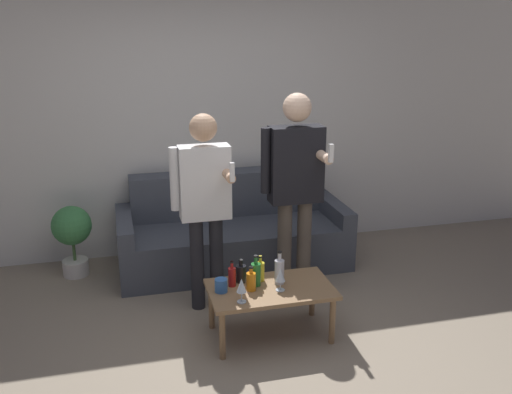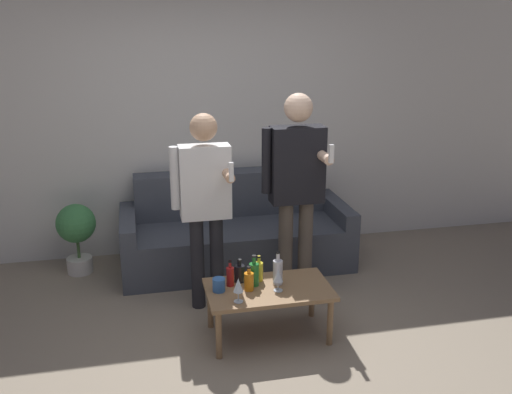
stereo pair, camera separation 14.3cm
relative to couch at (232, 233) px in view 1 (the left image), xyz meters
name	(u,v)px [view 1 (the left image)]	position (x,y,z in m)	size (l,w,h in m)	color
ground_plane	(261,362)	(-0.16, -1.70, -0.30)	(16.00, 16.00, 0.00)	gray
wall_back	(204,117)	(-0.16, 0.46, 1.05)	(8.00, 0.06, 2.70)	silver
couch	(232,233)	(0.00, 0.00, 0.00)	(2.13, 0.88, 0.85)	#474C56
coffee_table	(271,293)	(0.00, -1.37, 0.05)	(0.91, 0.53, 0.39)	#8E6B47
bottle_orange	(241,273)	(-0.19, -1.23, 0.16)	(0.08, 0.08, 0.18)	black
bottle_green	(256,274)	(-0.10, -1.31, 0.19)	(0.07, 0.07, 0.24)	#23752D
bottle_dark	(251,281)	(-0.15, -1.38, 0.17)	(0.07, 0.07, 0.18)	orange
bottle_yellow	(260,271)	(-0.05, -1.24, 0.17)	(0.06, 0.06, 0.20)	yellow
bottle_red	(279,271)	(0.08, -1.32, 0.19)	(0.07, 0.07, 0.26)	silver
bottle_clear	(232,276)	(-0.27, -1.28, 0.17)	(0.06, 0.06, 0.20)	#B21E1E
wine_glass_near	(280,276)	(0.05, -1.43, 0.21)	(0.07, 0.07, 0.17)	silver
wine_glass_far	(241,286)	(-0.26, -1.54, 0.21)	(0.07, 0.07, 0.18)	silver
cup_on_table	(221,285)	(-0.36, -1.35, 0.14)	(0.09, 0.09, 0.10)	#3366B2
person_standing_left	(205,197)	(-0.38, -0.82, 0.64)	(0.46, 0.41, 1.59)	#232328
person_standing_right	(295,180)	(0.37, -0.76, 0.71)	(0.51, 0.44, 1.71)	brown
potted_plant	(72,232)	(-1.46, 0.08, 0.12)	(0.35, 0.35, 0.66)	silver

